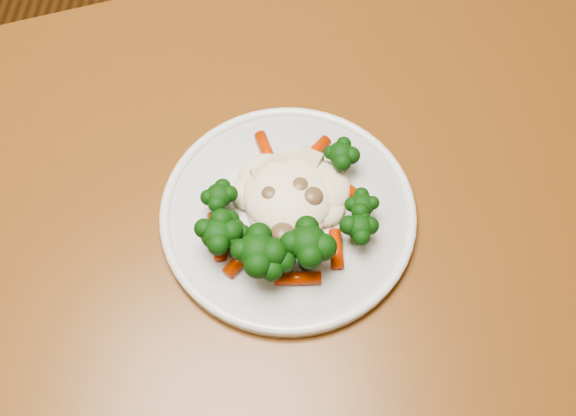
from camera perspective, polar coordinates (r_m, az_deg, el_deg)
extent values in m
cube|color=brown|center=(0.69, -7.96, -7.38)|extent=(1.36, 1.15, 0.04)
cube|color=brown|center=(1.28, 13.68, 6.12)|extent=(0.08, 0.08, 0.71)
cylinder|color=white|center=(0.70, 0.00, -0.56)|extent=(0.24, 0.24, 0.01)
ellipsoid|color=#FDEECA|center=(0.68, 0.10, 1.59)|extent=(0.11, 0.09, 0.04)
ellipsoid|color=black|center=(0.66, -4.41, -2.22)|extent=(0.04, 0.04, 0.04)
ellipsoid|color=black|center=(0.64, -1.33, -4.49)|extent=(0.05, 0.05, 0.04)
ellipsoid|color=black|center=(0.65, 1.53, -3.32)|extent=(0.06, 0.06, 0.05)
ellipsoid|color=black|center=(0.66, 5.60, -1.92)|extent=(0.04, 0.04, 0.04)
ellipsoid|color=black|center=(0.68, 5.80, -0.13)|extent=(0.04, 0.04, 0.03)
ellipsoid|color=black|center=(0.70, 4.16, 3.86)|extent=(0.04, 0.04, 0.04)
ellipsoid|color=black|center=(0.68, -5.41, 0.54)|extent=(0.04, 0.04, 0.04)
ellipsoid|color=black|center=(0.66, -5.48, -2.56)|extent=(0.05, 0.05, 0.04)
ellipsoid|color=black|center=(0.64, -2.39, -3.94)|extent=(0.06, 0.06, 0.05)
cylinder|color=#C73504|center=(0.72, -1.64, 4.34)|extent=(0.03, 0.05, 0.01)
cylinder|color=#C73504|center=(0.72, 1.91, 4.28)|extent=(0.04, 0.04, 0.01)
cylinder|color=#C73504|center=(0.70, 4.01, 1.95)|extent=(0.05, 0.04, 0.01)
cylinder|color=#C73504|center=(0.68, -5.65, -2.26)|extent=(0.02, 0.05, 0.01)
cylinder|color=#C73504|center=(0.66, -3.75, -4.02)|extent=(0.03, 0.04, 0.01)
cylinder|color=#C73504|center=(0.65, 0.77, -5.58)|extent=(0.04, 0.02, 0.01)
cylinder|color=#C73504|center=(0.67, 3.84, -3.25)|extent=(0.02, 0.04, 0.01)
ellipsoid|color=brown|center=(0.68, 0.87, 1.61)|extent=(0.03, 0.03, 0.02)
ellipsoid|color=brown|center=(0.68, 1.87, 0.86)|extent=(0.02, 0.02, 0.02)
ellipsoid|color=brown|center=(0.68, -1.36, 1.06)|extent=(0.02, 0.02, 0.02)
ellipsoid|color=brown|center=(0.66, -0.43, -2.09)|extent=(0.02, 0.02, 0.02)
cube|color=#C9B386|center=(0.70, 0.08, 3.31)|extent=(0.02, 0.02, 0.01)
cube|color=#C9B386|center=(0.70, 1.73, 3.91)|extent=(0.03, 0.02, 0.01)
cube|color=#C9B386|center=(0.69, -2.16, 2.74)|extent=(0.02, 0.02, 0.01)
cube|color=#C9B386|center=(0.70, -0.79, 3.35)|extent=(0.02, 0.02, 0.01)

